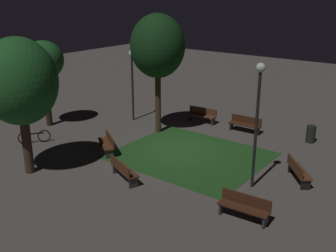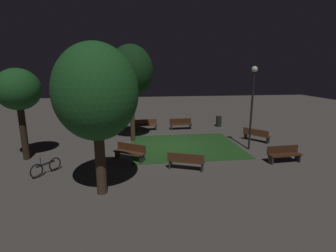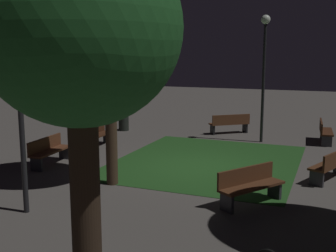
% 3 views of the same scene
% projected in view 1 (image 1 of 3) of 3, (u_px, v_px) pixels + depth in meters
% --- Properties ---
extents(ground_plane, '(60.00, 60.00, 0.00)m').
position_uv_depth(ground_plane, '(177.00, 150.00, 19.82)').
color(ground_plane, '#56514C').
extents(grass_lawn, '(6.84, 5.80, 0.01)m').
position_uv_depth(grass_lawn, '(190.00, 155.00, 19.19)').
color(grass_lawn, '#23511E').
rests_on(grass_lawn, ground).
extents(bench_back_row, '(1.81, 0.52, 0.88)m').
position_uv_depth(bench_back_row, '(245.00, 124.00, 22.22)').
color(bench_back_row, '#422314').
rests_on(bench_back_row, ground).
extents(bench_front_right, '(1.83, 0.62, 0.88)m').
position_uv_depth(bench_front_right, '(202.00, 115.00, 23.86)').
color(bench_front_right, brown).
rests_on(bench_front_right, ground).
extents(bench_corner, '(1.83, 0.60, 0.88)m').
position_uv_depth(bench_corner, '(244.00, 206.00, 13.74)').
color(bench_corner, '#422314').
rests_on(bench_corner, ground).
extents(bench_front_left, '(1.77, 1.39, 0.88)m').
position_uv_depth(bench_front_left, '(107.00, 143.00, 19.46)').
color(bench_front_left, '#512D19').
rests_on(bench_front_left, ground).
extents(bench_by_lamp, '(1.50, 1.70, 0.88)m').
position_uv_depth(bench_by_lamp, '(298.00, 170.00, 16.50)').
color(bench_by_lamp, brown).
rests_on(bench_by_lamp, ground).
extents(bench_path_side, '(1.85, 1.12, 0.88)m').
position_uv_depth(bench_path_side, '(123.00, 170.00, 16.54)').
color(bench_path_side, '#512D19').
rests_on(bench_path_side, ground).
extents(tree_tall_center, '(3.11, 3.11, 5.83)m').
position_uv_depth(tree_tall_center, '(19.00, 82.00, 16.15)').
color(tree_tall_center, '#423021').
rests_on(tree_tall_center, ground).
extents(tree_back_right, '(2.25, 2.25, 4.92)m').
position_uv_depth(tree_back_right, '(43.00, 61.00, 22.28)').
color(tree_back_right, '#2D2116').
rests_on(tree_back_right, ground).
extents(tree_near_wall, '(2.90, 2.90, 6.44)m').
position_uv_depth(tree_near_wall, '(158.00, 47.00, 20.88)').
color(tree_near_wall, '#423021').
rests_on(tree_near_wall, ground).
extents(lamp_post_near_wall, '(0.36, 0.36, 5.03)m').
position_uv_depth(lamp_post_near_wall, '(258.00, 106.00, 15.07)').
color(lamp_post_near_wall, black).
rests_on(lamp_post_near_wall, ground).
extents(lamp_post_plaza_east, '(0.36, 0.36, 4.23)m').
position_uv_depth(lamp_post_plaza_east, '(132.00, 73.00, 23.52)').
color(lamp_post_plaza_east, black).
rests_on(lamp_post_plaza_east, ground).
extents(trash_bin, '(0.47, 0.47, 0.90)m').
position_uv_depth(trash_bin, '(311.00, 134.00, 20.73)').
color(trash_bin, black).
rests_on(trash_bin, ground).
extents(bicycle, '(1.00, 1.37, 0.93)m').
position_uv_depth(bicycle, '(34.00, 137.00, 20.66)').
color(bicycle, black).
rests_on(bicycle, ground).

